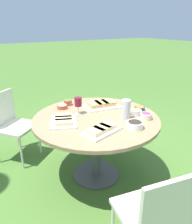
% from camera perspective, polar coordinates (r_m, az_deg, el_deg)
% --- Properties ---
extents(ground_plane, '(40.00, 40.00, 0.00)m').
position_cam_1_polar(ground_plane, '(2.72, 0.00, -15.92)').
color(ground_plane, '#446B2B').
extents(dining_table, '(1.35, 1.35, 0.74)m').
position_cam_1_polar(dining_table, '(2.38, 0.00, -3.71)').
color(dining_table, '#4C4C51').
rests_on(dining_table, ground_plane).
extents(chair_near_left, '(0.60, 0.60, 0.89)m').
position_cam_1_polar(chair_near_left, '(2.98, -21.41, -2.18)').
color(chair_near_left, beige).
rests_on(chair_near_left, ground_plane).
extents(chair_near_right, '(0.50, 0.52, 0.89)m').
position_cam_1_polar(chair_near_right, '(1.62, 15.96, -24.19)').
color(chair_near_right, beige).
rests_on(chair_near_right, ground_plane).
extents(water_pitcher, '(0.10, 0.09, 0.21)m').
position_cam_1_polar(water_pitcher, '(2.27, 7.77, 0.65)').
color(water_pitcher, silver).
rests_on(water_pitcher, dining_table).
extents(wine_glass, '(0.08, 0.08, 0.19)m').
position_cam_1_polar(wine_glass, '(2.39, -4.69, 2.57)').
color(wine_glass, silver).
rests_on(wine_glass, dining_table).
extents(platter_bread_main, '(0.40, 0.36, 0.06)m').
position_cam_1_polar(platter_bread_main, '(2.21, -8.47, -2.22)').
color(platter_bread_main, white).
rests_on(platter_bread_main, dining_table).
extents(platter_charcuterie, '(0.32, 0.43, 0.07)m').
position_cam_1_polar(platter_charcuterie, '(2.61, 1.49, 1.92)').
color(platter_charcuterie, white).
rests_on(platter_charcuterie, dining_table).
extents(platter_sandwich_side, '(0.27, 0.41, 0.06)m').
position_cam_1_polar(platter_sandwich_side, '(2.01, 1.66, -4.60)').
color(platter_sandwich_side, white).
rests_on(platter_sandwich_side, dining_table).
extents(bowl_fries, '(0.11, 0.11, 0.06)m').
position_cam_1_polar(bowl_fries, '(2.42, 10.54, -0.04)').
color(bowl_fries, silver).
rests_on(bowl_fries, dining_table).
extents(bowl_salad, '(0.10, 0.10, 0.07)m').
position_cam_1_polar(bowl_salad, '(2.69, -7.33, 2.56)').
color(bowl_salad, '#B74733').
rests_on(bowl_salad, dining_table).
extents(bowl_olives, '(0.16, 0.16, 0.07)m').
position_cam_1_polar(bowl_olives, '(2.11, 10.11, -3.24)').
color(bowl_olives, white).
rests_on(bowl_olives, dining_table).
extents(bowl_dip_red, '(0.12, 0.12, 0.07)m').
position_cam_1_polar(bowl_dip_red, '(2.34, 12.94, -0.97)').
color(bowl_dip_red, beige).
rests_on(bowl_dip_red, dining_table).
extents(bowl_dip_cream, '(0.12, 0.12, 0.05)m').
position_cam_1_polar(bowl_dip_cream, '(2.59, -8.83, 1.44)').
color(bowl_dip_cream, '#B74733').
rests_on(bowl_dip_cream, dining_table).
extents(bowl_roasted_veg, '(0.11, 0.11, 0.05)m').
position_cam_1_polar(bowl_roasted_veg, '(2.54, 11.33, 0.90)').
color(bowl_roasted_veg, '#334256').
rests_on(bowl_roasted_veg, dining_table).
extents(cup_water_near, '(0.07, 0.07, 0.10)m').
position_cam_1_polar(cup_water_near, '(2.40, 7.98, 0.44)').
color(cup_water_near, silver).
rests_on(cup_water_near, dining_table).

